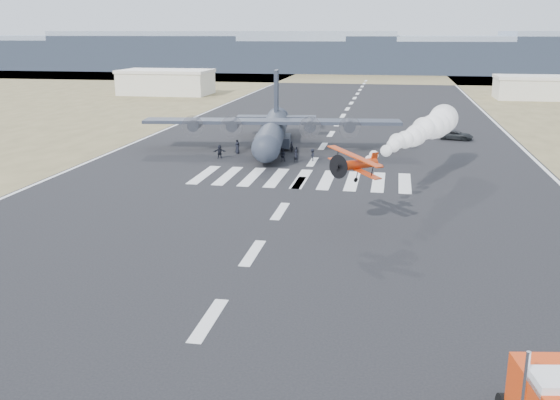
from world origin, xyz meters
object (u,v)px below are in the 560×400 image
(transport_aircraft, at_px, (273,129))
(crew_f, at_px, (220,152))
(hangar_right, at_px, (536,87))
(crew_e, at_px, (238,148))
(support_vehicle, at_px, (456,135))
(crew_a, at_px, (292,147))
(hangar_left, at_px, (166,82))
(crew_h, at_px, (238,146))
(crew_b, at_px, (283,155))
(crew_d, at_px, (296,152))
(aerobatic_biplane, at_px, (357,164))
(crew_g, at_px, (296,156))
(crew_c, at_px, (312,155))

(transport_aircraft, relative_size, crew_f, 20.44)
(hangar_right, xyz_separation_m, crew_e, (-57.33, -85.96, -2.17))
(support_vehicle, xyz_separation_m, crew_a, (-24.20, -15.47, 0.04))
(hangar_left, relative_size, crew_a, 15.62)
(hangar_left, xyz_separation_m, crew_h, (40.38, -79.83, -2.54))
(crew_b, height_order, crew_e, crew_b)
(crew_d, bearing_deg, aerobatic_biplane, -131.31)
(crew_e, bearing_deg, crew_f, -42.74)
(crew_a, height_order, crew_g, crew_g)
(aerobatic_biplane, xyz_separation_m, crew_h, (-19.01, 32.21, -4.69))
(transport_aircraft, xyz_separation_m, crew_g, (5.07, -9.81, -2.00))
(crew_a, xyz_separation_m, crew_b, (-0.16, -6.66, 0.11))
(support_vehicle, bearing_deg, crew_a, 134.74)
(crew_f, bearing_deg, crew_h, 58.34)
(crew_d, bearing_deg, hangar_left, 60.61)
(transport_aircraft, height_order, crew_f, transport_aircraft)
(hangar_right, bearing_deg, crew_f, -123.26)
(transport_aircraft, bearing_deg, crew_h, -142.68)
(aerobatic_biplane, distance_m, crew_h, 37.69)
(aerobatic_biplane, relative_size, support_vehicle, 1.07)
(aerobatic_biplane, xyz_separation_m, crew_f, (-20.28, 27.23, -4.64))
(hangar_right, bearing_deg, crew_b, -118.98)
(crew_d, bearing_deg, crew_a, 46.84)
(support_vehicle, xyz_separation_m, crew_h, (-31.95, -16.63, 0.13))
(crew_a, xyz_separation_m, crew_e, (-7.47, -2.29, 0.05))
(crew_a, xyz_separation_m, crew_h, (-7.76, -1.16, 0.09))
(support_vehicle, xyz_separation_m, crew_d, (-22.89, -19.75, 0.07))
(support_vehicle, relative_size, crew_d, 3.29)
(crew_a, bearing_deg, crew_d, 156.85)
(crew_f, bearing_deg, crew_e, 50.53)
(hangar_right, height_order, crew_d, hangar_right)
(crew_h, bearing_deg, crew_a, -2.73)
(hangar_right, relative_size, support_vehicle, 3.84)
(aerobatic_biplane, distance_m, crew_g, 28.78)
(transport_aircraft, distance_m, crew_c, 11.60)
(hangar_left, bearing_deg, crew_e, -63.33)
(crew_f, xyz_separation_m, crew_g, (10.67, -0.53, -0.13))
(crew_c, bearing_deg, hangar_right, 129.43)
(crew_a, relative_size, crew_e, 0.94)
(crew_a, distance_m, crew_f, 10.92)
(hangar_left, relative_size, crew_g, 15.57)
(hangar_left, distance_m, support_vehicle, 96.09)
(crew_b, bearing_deg, crew_f, -9.59)
(crew_b, height_order, crew_d, crew_b)
(aerobatic_biplane, bearing_deg, crew_b, 131.61)
(hangar_left, distance_m, crew_a, 92.26)
(crew_g, bearing_deg, support_vehicle, -147.98)
(crew_c, height_order, crew_d, crew_c)
(crew_c, bearing_deg, crew_f, -111.63)
(aerobatic_biplane, relative_size, crew_f, 3.12)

